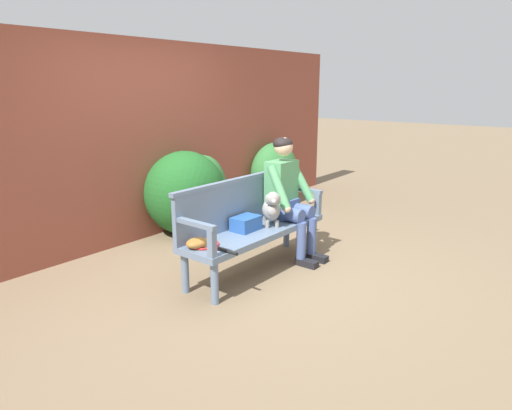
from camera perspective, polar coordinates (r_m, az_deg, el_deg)
The scene contains 14 objects.
ground_plane at distance 4.79m, azimuth 0.00°, elevation -8.10°, with size 40.00×40.00×0.00m, color #7A664C.
brick_garden_fence at distance 5.83m, azimuth -14.77°, elevation 7.64°, with size 8.00×0.30×2.38m, color brown.
hedge_bush_far_right at distance 5.91m, azimuth -8.76°, elevation 1.52°, with size 1.05×1.00×1.06m, color #1E5B23.
hedge_bush_far_left at distance 6.22m, azimuth -6.51°, elevation 1.77°, with size 0.75×0.51×0.95m, color #337538.
hedge_bush_mid_left at distance 7.35m, azimuth 2.30°, elevation 3.93°, with size 0.93×0.62×0.98m, color #337538.
garden_bench at distance 4.65m, azimuth 0.00°, elevation -3.68°, with size 1.77×0.49×0.45m.
bench_backrest at distance 4.70m, azimuth -2.05°, elevation 0.46°, with size 1.81×0.06×0.50m.
bench_armrest_left_end at distance 3.92m, azimuth -6.74°, elevation -3.32°, with size 0.06×0.49×0.28m.
bench_armrest_right_end at distance 5.20m, azimuth 6.58°, elevation 1.15°, with size 0.06×0.49×0.28m.
person_seated at distance 4.97m, azimuth 3.91°, elevation 1.43°, with size 0.56×0.65×1.32m.
dog_on_bench at distance 4.68m, azimuth 1.94°, elevation -0.41°, with size 0.34×0.34×0.38m.
tennis_racket at distance 4.19m, azimuth -6.28°, elevation -4.91°, with size 0.30×0.56×0.03m.
baseball_glove at distance 4.14m, azimuth -7.28°, elevation -4.66°, with size 0.22×0.17×0.09m, color #9E6B2D.
sports_bag at distance 4.58m, azimuth -1.25°, elevation -2.28°, with size 0.28×0.20×0.14m, color #2856A3.
Camera 1 is at (-3.45, -2.77, 1.85)m, focal length 32.35 mm.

